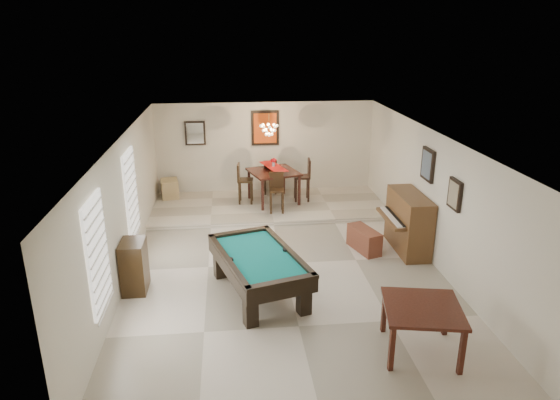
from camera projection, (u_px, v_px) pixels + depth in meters
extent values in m
cube|color=beige|center=(283.00, 264.00, 10.07)|extent=(6.00, 9.00, 0.02)
cube|color=silver|center=(265.00, 149.00, 13.86)|extent=(6.00, 0.04, 2.60)
cube|color=silver|center=(330.00, 340.00, 5.41)|extent=(6.00, 0.04, 2.60)
cube|color=silver|center=(124.00, 208.00, 9.34)|extent=(0.04, 9.00, 2.60)
cube|color=silver|center=(433.00, 198.00, 9.94)|extent=(0.04, 9.00, 2.60)
cube|color=white|center=(283.00, 137.00, 9.21)|extent=(6.00, 9.00, 0.04)
cube|color=beige|center=(269.00, 206.00, 13.10)|extent=(6.00, 2.50, 0.12)
cube|color=white|center=(97.00, 254.00, 7.24)|extent=(0.06, 1.00, 1.70)
cube|color=white|center=(131.00, 193.00, 9.87)|extent=(0.06, 1.00, 1.70)
cube|color=brown|center=(364.00, 240.00, 10.59)|extent=(0.59, 0.94, 0.49)
cube|color=black|center=(134.00, 266.00, 8.91)|extent=(0.42, 0.63, 0.95)
cube|color=tan|center=(170.00, 189.00, 13.52)|extent=(0.52, 0.61, 0.49)
cube|color=#D84C14|center=(265.00, 128.00, 13.63)|extent=(0.75, 0.06, 0.95)
cube|color=white|center=(195.00, 133.00, 13.47)|extent=(0.55, 0.06, 0.65)
cube|color=slate|center=(428.00, 165.00, 10.02)|extent=(0.06, 0.55, 0.65)
cube|color=gray|center=(455.00, 194.00, 8.86)|extent=(0.06, 0.45, 0.55)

